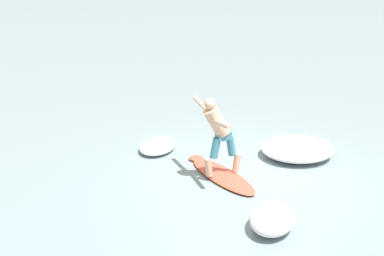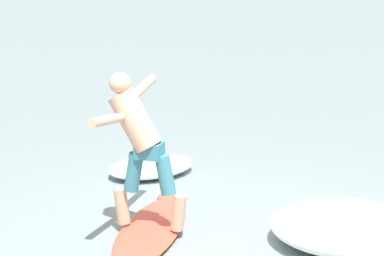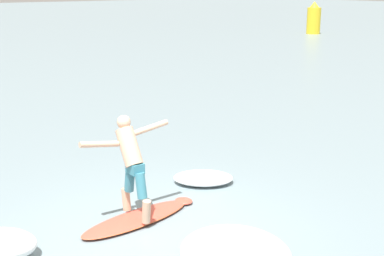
{
  "view_description": "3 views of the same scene",
  "coord_description": "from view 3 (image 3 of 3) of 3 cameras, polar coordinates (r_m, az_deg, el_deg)",
  "views": [
    {
      "loc": [
        -4.91,
        -8.39,
        4.39
      ],
      "look_at": [
        -0.7,
        0.85,
        0.79
      ],
      "focal_mm": 50.0,
      "sensor_mm": 36.0,
      "label": 1
    },
    {
      "loc": [
        2.37,
        -8.1,
        3.38
      ],
      "look_at": [
        -0.4,
        1.37,
        0.76
      ],
      "focal_mm": 85.0,
      "sensor_mm": 36.0,
      "label": 2
    },
    {
      "loc": [
        6.12,
        -4.09,
        3.59
      ],
      "look_at": [
        -0.87,
        1.45,
        1.17
      ],
      "focal_mm": 50.0,
      "sensor_mm": 36.0,
      "label": 3
    }
  ],
  "objects": [
    {
      "name": "wave_foam_at_nose",
      "position": [
        9.97,
        1.2,
        -5.35
      ],
      "size": [
        1.29,
        1.34,
        0.2
      ],
      "color": "white",
      "rests_on": "ground"
    },
    {
      "name": "surfboard",
      "position": [
        8.52,
        -5.75,
        -9.52
      ],
      "size": [
        0.78,
        2.18,
        0.22
      ],
      "color": "#DF4F3C",
      "rests_on": "ground"
    },
    {
      "name": "ground_plane",
      "position": [
        8.19,
        -4.24,
        -10.88
      ],
      "size": [
        200.0,
        200.0,
        0.0
      ],
      "primitive_type": "plane",
      "color": "gray"
    },
    {
      "name": "surfer",
      "position": [
        8.25,
        -6.55,
        -3.21
      ],
      "size": [
        0.81,
        1.54,
        1.57
      ],
      "color": "tan",
      "rests_on": "surfboard"
    },
    {
      "name": "wave_foam_beside",
      "position": [
        7.22,
        4.65,
        -13.09
      ],
      "size": [
        1.77,
        1.66,
        0.36
      ],
      "color": "white",
      "rests_on": "ground"
    },
    {
      "name": "channel_marker_buoy",
      "position": [
        41.09,
        12.86,
        11.26
      ],
      "size": [
        1.0,
        1.0,
        2.34
      ],
      "color": "yellow",
      "rests_on": "ground"
    }
  ]
}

